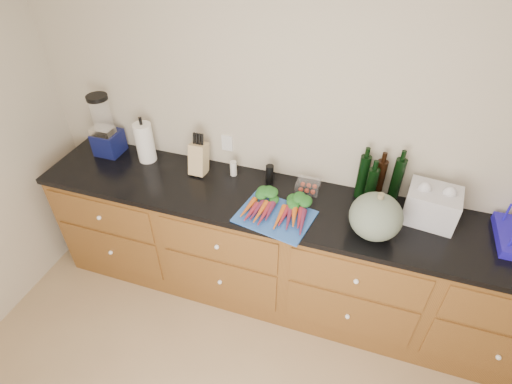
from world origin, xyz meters
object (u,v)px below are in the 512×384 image
(cutting_board, at_px, (275,216))
(blender_appliance, at_px, (105,129))
(squash, at_px, (376,217))
(tomato_box, at_px, (308,186))
(carrots, at_px, (277,209))
(paper_towel, at_px, (145,143))
(knife_block, at_px, (199,159))

(cutting_board, height_order, blender_appliance, blender_appliance)
(squash, xyz_separation_m, tomato_box, (-0.45, 0.29, -0.10))
(cutting_board, bearing_deg, squash, 3.89)
(carrots, height_order, squash, squash)
(cutting_board, relative_size, blender_appliance, 0.96)
(blender_appliance, relative_size, paper_towel, 1.58)
(cutting_board, relative_size, carrots, 1.12)
(squash, relative_size, paper_towel, 1.03)
(carrots, distance_m, knife_block, 0.70)
(cutting_board, bearing_deg, tomato_box, 67.64)
(blender_appliance, height_order, paper_towel, blender_appliance)
(squash, bearing_deg, blender_appliance, 172.09)
(paper_towel, bearing_deg, tomato_box, 0.47)
(cutting_board, height_order, paper_towel, paper_towel)
(squash, height_order, blender_appliance, blender_appliance)
(blender_appliance, relative_size, tomato_box, 3.03)
(squash, distance_m, tomato_box, 0.55)
(squash, bearing_deg, tomato_box, 147.39)
(cutting_board, xyz_separation_m, squash, (0.59, 0.04, 0.13))
(paper_towel, bearing_deg, knife_block, -2.63)
(cutting_board, height_order, tomato_box, tomato_box)
(carrots, xyz_separation_m, blender_appliance, (-1.41, 0.28, 0.17))
(carrots, relative_size, blender_appliance, 0.86)
(carrots, distance_m, paper_towel, 1.13)
(knife_block, bearing_deg, paper_towel, 177.37)
(carrots, distance_m, blender_appliance, 1.44)
(blender_appliance, xyz_separation_m, knife_block, (0.76, -0.02, -0.09))
(cutting_board, distance_m, knife_block, 0.72)
(carrots, distance_m, tomato_box, 0.32)
(blender_appliance, bearing_deg, tomato_box, 0.47)
(knife_block, distance_m, tomato_box, 0.79)
(carrots, height_order, blender_appliance, blender_appliance)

